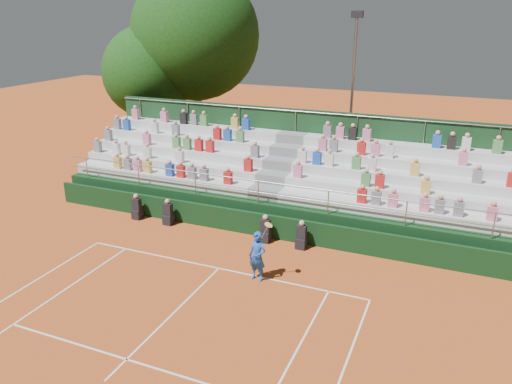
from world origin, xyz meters
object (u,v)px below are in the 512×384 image
at_px(floodlight_mast, 353,85).
at_px(tree_east, 195,35).
at_px(tree_west, 149,73).
at_px(tennis_player, 257,256).

bearing_deg(floodlight_mast, tree_east, 174.23).
height_order(tree_east, floodlight_mast, tree_east).
xyz_separation_m(tree_west, floodlight_mast, (12.40, 0.65, -0.19)).
relative_size(tennis_player, tree_west, 0.27).
relative_size(tennis_player, floodlight_mast, 0.25).
distance_m(tree_east, floodlight_mast, 10.33).
height_order(tree_west, tree_east, tree_east).
distance_m(tennis_player, tree_west, 17.60).
relative_size(tree_east, floodlight_mast, 1.28).
xyz_separation_m(tennis_player, tree_east, (-9.77, 13.59, 6.55)).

